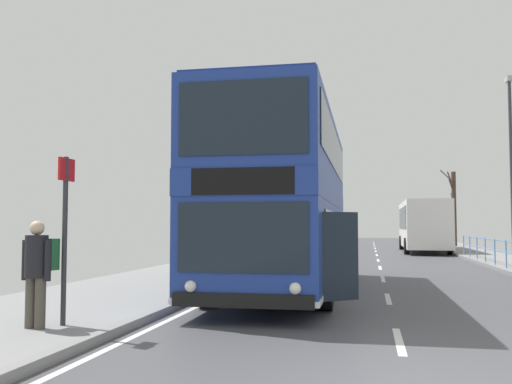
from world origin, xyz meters
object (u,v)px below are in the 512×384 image
background_bus_far_lane (423,225)px  street_lamp_far_side (511,154)px  bare_tree_far_00 (454,206)px  double_decker_bus_main (286,201)px  pedestrian_with_backpack (38,266)px  bus_stop_sign_near (65,221)px

background_bus_far_lane → street_lamp_far_side: 12.46m
background_bus_far_lane → bare_tree_far_00: size_ratio=1.82×
background_bus_far_lane → street_lamp_far_side: street_lamp_far_side is taller
double_decker_bus_main → pedestrian_with_backpack: 7.32m
double_decker_bus_main → bus_stop_sign_near: 6.86m
bus_stop_sign_near → bare_tree_far_00: 37.50m
pedestrian_with_backpack → bus_stop_sign_near: bus_stop_sign_near is taller
pedestrian_with_backpack → bus_stop_sign_near: 0.79m
bus_stop_sign_near → street_lamp_far_side: street_lamp_far_side is taller
double_decker_bus_main → pedestrian_with_backpack: (-2.85, -6.62, -1.25)m
bus_stop_sign_near → street_lamp_far_side: 20.57m
double_decker_bus_main → bare_tree_far_00: bare_tree_far_00 is taller
bus_stop_sign_near → bare_tree_far_00: size_ratio=0.45×
bare_tree_far_00 → bus_stop_sign_near: bearing=-107.0°
double_decker_bus_main → bare_tree_far_00: (8.34, 29.52, 0.77)m
background_bus_far_lane → pedestrian_with_backpack: size_ratio=6.53×
background_bus_far_lane → bare_tree_far_00: 7.42m
background_bus_far_lane → pedestrian_with_backpack: bearing=-105.8°
pedestrian_with_backpack → double_decker_bus_main: bearing=66.7°
double_decker_bus_main → bare_tree_far_00: size_ratio=1.84×
pedestrian_with_backpack → street_lamp_far_side: street_lamp_far_side is taller
background_bus_far_lane → pedestrian_with_backpack: 30.60m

